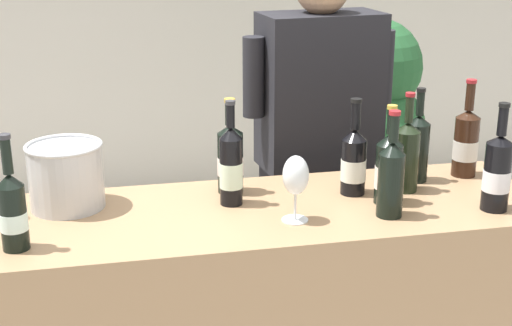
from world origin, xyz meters
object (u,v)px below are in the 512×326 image
wine_bottle_2 (406,155)px  wine_glass (296,178)px  wine_bottle_7 (354,161)px  wine_bottle_9 (231,166)px  person_server (317,178)px  wine_bottle_4 (391,176)px  wine_bottle_10 (389,169)px  potted_shrub (369,114)px  wine_bottle_1 (13,210)px  ice_bucket (66,175)px  wine_bottle_5 (417,146)px  wine_bottle_6 (497,172)px  wine_bottle_0 (466,142)px  wine_bottle_3 (230,158)px

wine_bottle_2 → wine_glass: bearing=-157.4°
wine_bottle_7 → wine_bottle_9: (-0.40, -0.01, 0.01)m
wine_bottle_2 → person_server: 0.60m
wine_bottle_2 → wine_bottle_4: (-0.13, -0.20, 0.00)m
wine_bottle_2 → wine_bottle_7: wine_bottle_2 is taller
wine_bottle_2 → wine_bottle_10: (-0.10, -0.09, -0.01)m
wine_bottle_7 → potted_shrub: (0.53, 1.26, -0.20)m
wine_bottle_1 → ice_bucket: (0.13, 0.29, -0.01)m
ice_bucket → wine_bottle_2: bearing=-4.2°
wine_bottle_5 → wine_bottle_9: size_ratio=0.97×
wine_bottle_4 → wine_bottle_7: 0.21m
wine_bottle_6 → ice_bucket: bearing=167.1°
wine_glass → ice_bucket: ice_bucket is taller
wine_bottle_2 → potted_shrub: potted_shrub is taller
wine_bottle_2 → potted_shrub: (0.35, 1.27, -0.21)m
wine_bottle_0 → wine_bottle_2: bearing=-159.4°
wine_bottle_5 → wine_bottle_6: size_ratio=0.96×
wine_bottle_1 → wine_bottle_9: 0.66m
wine_bottle_7 → wine_bottle_9: size_ratio=0.95×
person_server → wine_bottle_4: bearing=-89.4°
wine_bottle_2 → person_server: person_server is taller
wine_bottle_2 → potted_shrub: size_ratio=0.25×
wine_bottle_0 → potted_shrub: (0.09, 1.17, -0.21)m
wine_bottle_6 → wine_bottle_7: bearing=149.6°
wine_bottle_0 → wine_bottle_7: 0.45m
wine_bottle_3 → wine_glass: 0.32m
wine_bottle_4 → wine_bottle_5: size_ratio=1.01×
wine_bottle_6 → wine_bottle_9: size_ratio=1.01×
wine_bottle_0 → ice_bucket: 1.34m
wine_bottle_1 → ice_bucket: wine_bottle_1 is taller
wine_bottle_10 → ice_bucket: wine_bottle_10 is taller
wine_bottle_1 → wine_bottle_10: 1.12m
wine_bottle_1 → person_server: (1.07, 0.73, -0.24)m
wine_bottle_6 → wine_bottle_10: size_ratio=1.07×
ice_bucket → person_server: bearing=25.3°
wine_bottle_9 → wine_bottle_10: (0.48, -0.09, -0.01)m
ice_bucket → wine_glass: bearing=-21.0°
wine_bottle_10 → wine_bottle_6: bearing=-22.2°
wine_bottle_9 → wine_bottle_4: bearing=-23.6°
wine_bottle_0 → wine_bottle_1: bearing=-168.3°
wine_bottle_0 → wine_bottle_10: bearing=-152.0°
wine_bottle_4 → wine_bottle_5: (0.21, 0.28, -0.00)m
person_server → potted_shrub: 0.89m
wine_bottle_0 → wine_bottle_5: wine_bottle_0 is taller
wine_bottle_2 → wine_bottle_3: size_ratio=1.05×
wine_bottle_4 → wine_bottle_5: 0.35m
wine_bottle_5 → potted_shrub: potted_shrub is taller
wine_bottle_4 → wine_bottle_10: 0.11m
wine_bottle_0 → wine_bottle_5: (-0.19, -0.02, 0.00)m
wine_glass → potted_shrub: (0.77, 1.44, -0.22)m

